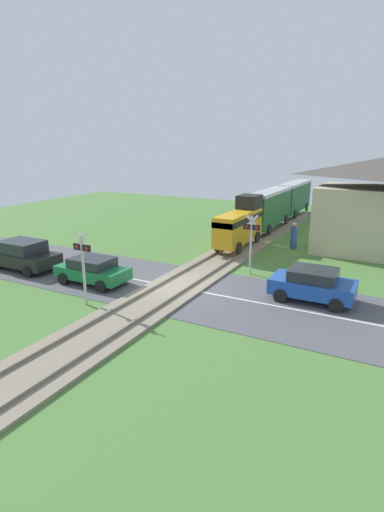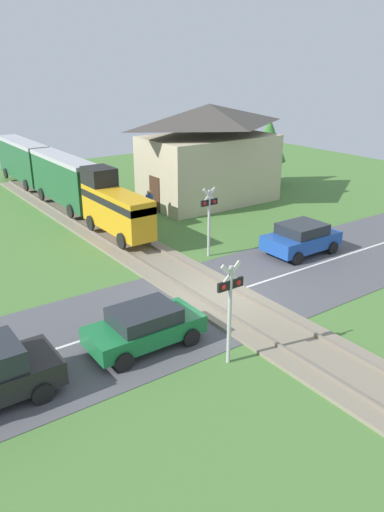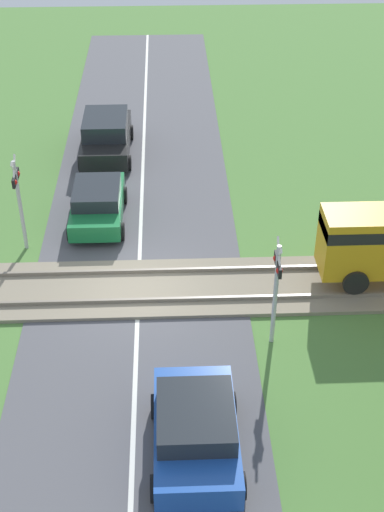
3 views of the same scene
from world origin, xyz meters
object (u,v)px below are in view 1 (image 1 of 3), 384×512
Objects in this scene: train at (274,206)px; pedestrian_by_station at (294,237)px; car_far_side at (313,284)px; car_near_crossing at (93,270)px; crossing_signal_west_approach at (83,259)px; crossing_signal_east_approach at (251,236)px; car_behind_queue at (23,255)px.

pedestrian_by_station is (3.11, -5.71, -1.09)m from train.
pedestrian_by_station is (-3.04, 8.69, 0.02)m from car_far_side.
train is 5.62× the size of car_near_crossing.
crossing_signal_east_approach is (4.83, 7.36, 0.00)m from crossing_signal_west_approach.
train is 6.37× the size of crossing_signal_east_approach.
car_far_side is at bearing 15.86° from car_near_crossing.
crossing_signal_west_approach is (-8.57, -5.12, 1.30)m from car_far_side.
train is at bearing 77.01° from car_near_crossing.
car_behind_queue is 16.76m from pedestrian_by_station.
pedestrian_by_station is at bearing 68.18° from crossing_signal_west_approach.
car_near_crossing is at bearing -164.14° from car_far_side.
car_behind_queue is (-5.02, -0.00, 0.12)m from car_near_crossing.
car_near_crossing is 10.54m from car_far_side.
car_far_side is 2.07× the size of pedestrian_by_station.
car_far_side is at bearing 30.86° from crossing_signal_west_approach.
train reaches higher than crossing_signal_west_approach.
train is 5.73× the size of car_far_side.
crossing_signal_west_approach is at bearing -54.93° from car_near_crossing.
train is 11.83× the size of pedestrian_by_station.
pedestrian_by_station is (5.53, 13.81, -1.28)m from crossing_signal_west_approach.
train is at bearing 82.95° from crossing_signal_west_approach.
car_far_side is 15.43m from car_behind_queue.
train reaches higher than car_near_crossing.
crossing_signal_west_approach reaches higher than car_near_crossing.
crossing_signal_east_approach is (-3.74, 2.24, 1.30)m from car_far_side.
train reaches higher than car_far_side.
car_near_crossing is 13.57m from pedestrian_by_station.
crossing_signal_east_approach is 6.61m from pedestrian_by_station.
car_far_side reaches higher than car_near_crossing.
crossing_signal_east_approach is at bearing -78.77° from train.
car_near_crossing is 8.31m from crossing_signal_east_approach.
car_behind_queue is 2.41× the size of pedestrian_by_station.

